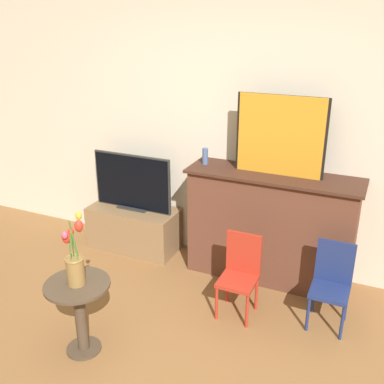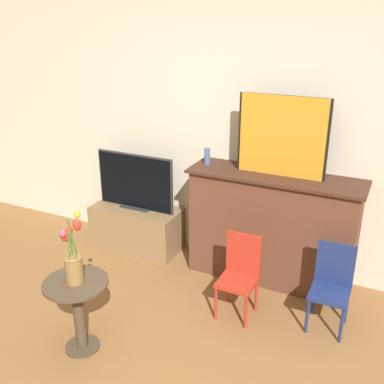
# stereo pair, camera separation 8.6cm
# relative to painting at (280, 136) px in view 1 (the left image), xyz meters

# --- Properties ---
(wall_back) EXTENTS (8.00, 0.06, 2.70)m
(wall_back) POSITION_rel_painting_xyz_m (-0.42, 0.23, 0.03)
(wall_back) COLOR beige
(wall_back) RESTS_ON ground
(fireplace_mantel) EXTENTS (1.48, 0.45, 0.99)m
(fireplace_mantel) POSITION_rel_painting_xyz_m (-0.03, -0.01, -0.81)
(fireplace_mantel) COLOR brown
(fireplace_mantel) RESTS_ON ground
(painting) EXTENTS (0.74, 0.03, 0.66)m
(painting) POSITION_rel_painting_xyz_m (0.00, 0.00, 0.00)
(painting) COLOR black
(painting) RESTS_ON fireplace_mantel
(mantel_candle) EXTENTS (0.05, 0.05, 0.15)m
(mantel_candle) POSITION_rel_painting_xyz_m (-0.65, -0.01, -0.25)
(mantel_candle) COLOR #4C6699
(mantel_candle) RESTS_ON fireplace_mantel
(tv_stand) EXTENTS (0.89, 0.42, 0.43)m
(tv_stand) POSITION_rel_painting_xyz_m (-1.41, -0.03, -1.10)
(tv_stand) COLOR olive
(tv_stand) RESTS_ON ground
(tv_monitor) EXTENTS (0.82, 0.12, 0.56)m
(tv_monitor) POSITION_rel_painting_xyz_m (-1.41, -0.03, -0.62)
(tv_monitor) COLOR #2D2D2D
(tv_monitor) RESTS_ON tv_stand
(chair_red) EXTENTS (0.28, 0.28, 0.66)m
(chair_red) POSITION_rel_painting_xyz_m (-0.10, -0.60, -0.95)
(chair_red) COLOR #B22D1E
(chair_red) RESTS_ON ground
(chair_blue) EXTENTS (0.28, 0.28, 0.66)m
(chair_blue) POSITION_rel_painting_xyz_m (0.57, -0.45, -0.95)
(chair_blue) COLOR navy
(chair_blue) RESTS_ON ground
(side_table) EXTENTS (0.45, 0.45, 0.55)m
(side_table) POSITION_rel_painting_xyz_m (-0.96, -1.50, -0.96)
(side_table) COLOR #4C3D2D
(side_table) RESTS_ON ground
(vase_tulips) EXTENTS (0.19, 0.17, 0.49)m
(vase_tulips) POSITION_rel_painting_xyz_m (-0.96, -1.49, -0.59)
(vase_tulips) COLOR olive
(vase_tulips) RESTS_ON side_table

